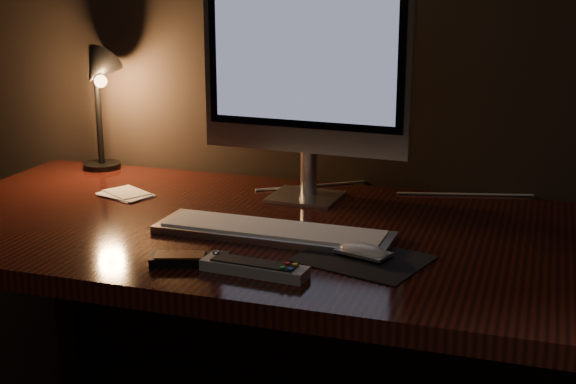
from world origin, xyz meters
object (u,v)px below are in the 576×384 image
(keyboard, at_px, (273,231))
(tv_remote, at_px, (254,268))
(monitor, at_px, (305,69))
(desk_lamp, at_px, (98,87))
(desk, at_px, (299,276))
(media_remote, at_px, (189,259))
(mouse, at_px, (363,253))

(keyboard, distance_m, tv_remote, 0.21)
(monitor, height_order, desk_lamp, monitor)
(desk, relative_size, monitor, 3.21)
(media_remote, relative_size, tv_remote, 0.76)
(desk, height_order, tv_remote, tv_remote)
(media_remote, height_order, tv_remote, media_remote)
(monitor, xyz_separation_m, tv_remote, (0.05, -0.47, -0.28))
(desk, xyz_separation_m, mouse, (0.18, -0.19, 0.14))
(desk, bearing_deg, desk_lamp, 159.27)
(desk, relative_size, tv_remote, 8.34)
(monitor, height_order, media_remote, monitor)
(desk, distance_m, keyboard, 0.19)
(keyboard, distance_m, mouse, 0.21)
(monitor, relative_size, tv_remote, 2.60)
(mouse, bearing_deg, tv_remote, -122.10)
(mouse, xyz_separation_m, desk_lamp, (-0.78, 0.42, 0.21))
(monitor, relative_size, desk_lamp, 1.53)
(desk_lamp, bearing_deg, keyboard, -41.63)
(media_remote, distance_m, desk_lamp, 0.77)
(mouse, bearing_deg, monitor, 140.07)
(desk, xyz_separation_m, keyboard, (-0.01, -0.12, 0.14))
(desk, height_order, monitor, monitor)
(desk, relative_size, mouse, 16.57)
(mouse, height_order, media_remote, media_remote)
(monitor, height_order, mouse, monitor)
(tv_remote, bearing_deg, media_remote, -179.15)
(monitor, bearing_deg, desk, -74.33)
(monitor, relative_size, keyboard, 1.06)
(tv_remote, bearing_deg, mouse, 44.66)
(mouse, distance_m, tv_remote, 0.21)
(desk, bearing_deg, monitor, 102.74)
(desk, distance_m, monitor, 0.45)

